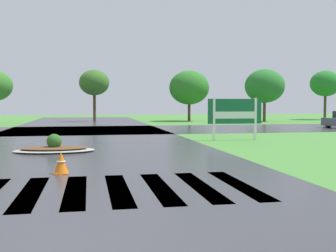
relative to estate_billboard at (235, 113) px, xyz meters
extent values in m
cube|color=#35353A|center=(-7.42, -4.96, -1.34)|extent=(10.65, 80.00, 0.01)
cube|color=#35353A|center=(-7.42, 9.06, -1.34)|extent=(90.00, 9.59, 0.01)
cube|color=white|center=(-8.32, -10.81, -1.34)|extent=(0.45, 3.46, 0.01)
cube|color=white|center=(-7.42, -10.81, -1.34)|extent=(0.45, 3.46, 0.01)
cube|color=white|center=(-6.52, -10.81, -1.34)|extent=(0.45, 3.46, 0.01)
cube|color=white|center=(-5.62, -10.81, -1.34)|extent=(0.45, 3.46, 0.01)
cube|color=white|center=(-4.72, -10.81, -1.34)|extent=(0.45, 3.46, 0.01)
cube|color=white|center=(-3.82, -10.81, -1.34)|extent=(0.45, 3.46, 0.01)
cube|color=white|center=(1.06, -0.05, -0.29)|extent=(0.13, 0.13, 2.10)
cube|color=white|center=(-1.06, 0.05, -0.29)|extent=(0.13, 0.13, 2.10)
cube|color=#145938|center=(0.00, 0.00, 0.09)|extent=(2.73, 0.20, 1.23)
cube|color=white|center=(0.00, 0.00, -0.10)|extent=(2.08, 0.18, 0.35)
ellipsoid|color=#9E9B93|center=(-8.42, -3.52, -1.28)|extent=(3.01, 1.72, 0.12)
ellipsoid|color=brown|center=(-8.42, -3.52, -1.19)|extent=(2.47, 1.41, 0.10)
sphere|color=#2D6023|center=(-8.42, -3.52, -0.94)|extent=(0.56, 0.56, 0.56)
cylinder|color=black|center=(10.75, 9.04, -1.02)|extent=(0.66, 0.28, 0.64)
cone|color=orange|center=(-7.85, -8.57, -1.05)|extent=(0.38, 0.38, 0.59)
torus|color=white|center=(-7.85, -8.57, -1.02)|extent=(0.24, 0.24, 0.04)
cube|color=orange|center=(-7.85, -8.57, -1.33)|extent=(0.36, 0.36, 0.03)
cylinder|color=#4C3823|center=(-6.55, 22.38, 0.07)|extent=(0.28, 0.28, 2.82)
ellipsoid|color=#376826|center=(-6.55, 22.38, 2.52)|extent=(2.98, 2.98, 2.53)
cylinder|color=#4C3823|center=(2.88, 21.34, -0.35)|extent=(0.28, 0.28, 1.98)
ellipsoid|color=#2D7426|center=(2.88, 21.34, 2.05)|extent=(4.03, 4.03, 3.42)
cylinder|color=#4C3823|center=(10.19, 19.50, -0.27)|extent=(0.28, 0.28, 2.15)
ellipsoid|color=#28712B|center=(10.19, 19.50, 2.19)|extent=(3.95, 3.95, 3.36)
cylinder|color=#4C3823|center=(18.58, 22.32, 0.07)|extent=(0.28, 0.28, 2.82)
ellipsoid|color=#247527|center=(18.58, 22.32, 2.64)|extent=(3.33, 3.33, 2.83)
camera|label=1|loc=(-7.14, -19.68, 0.51)|focal=44.57mm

